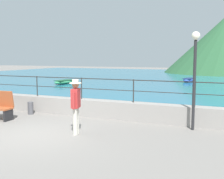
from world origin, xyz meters
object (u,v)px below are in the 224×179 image
Objects in this scene: bollard at (31,108)px; lamp_post at (195,65)px; boat_1 at (189,80)px; boat_2 at (64,82)px; person_walking at (76,104)px.

lamp_post is at bearing 0.62° from bollard.
boat_2 is at bearing -146.05° from boat_1.
boat_1 and boat_2 have the same top height.
bollard is 0.22× the size of boat_2.
person_walking is 0.73× the size of boat_2.
person_walking is 4.00m from bollard.
lamp_post is 18.75m from boat_1.
boat_1 is at bearing 33.95° from boat_2.
lamp_post is at bearing 31.11° from person_walking.
lamp_post is 17.39m from boat_2.
bollard is 0.22× the size of boat_1.
boat_1 is 12.17m from boat_2.
lamp_post is at bearing -81.81° from boat_1.
boat_2 is at bearing 124.49° from person_walking.
bollard is (-6.78, -0.07, -1.93)m from lamp_post.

